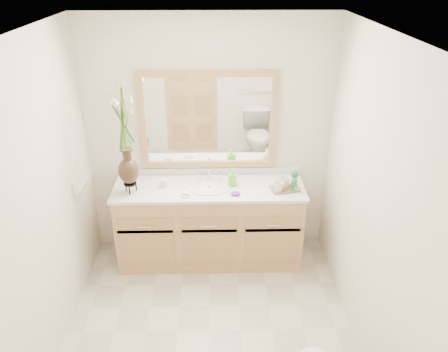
{
  "coord_description": "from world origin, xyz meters",
  "views": [
    {
      "loc": [
        0.07,
        -2.69,
        2.82
      ],
      "look_at": [
        0.14,
        0.65,
        1.13
      ],
      "focal_mm": 35.0,
      "sensor_mm": 36.0,
      "label": 1
    }
  ],
  "objects_px": {
    "flower_vase": "(124,130)",
    "tumbler": "(164,183)",
    "tray": "(284,189)",
    "soap_bottle": "(233,178)"
  },
  "relations": [
    {
      "from": "soap_bottle",
      "to": "tray",
      "type": "xyz_separation_m",
      "value": [
        0.49,
        -0.1,
        -0.07
      ]
    },
    {
      "from": "soap_bottle",
      "to": "flower_vase",
      "type": "bearing_deg",
      "value": -163.29
    },
    {
      "from": "flower_vase",
      "to": "soap_bottle",
      "type": "relative_size",
      "value": 5.79
    },
    {
      "from": "flower_vase",
      "to": "soap_bottle",
      "type": "bearing_deg",
      "value": 7.17
    },
    {
      "from": "tumbler",
      "to": "soap_bottle",
      "type": "height_order",
      "value": "soap_bottle"
    },
    {
      "from": "flower_vase",
      "to": "soap_bottle",
      "type": "xyz_separation_m",
      "value": [
        0.96,
        0.12,
        -0.54
      ]
    },
    {
      "from": "soap_bottle",
      "to": "tray",
      "type": "bearing_deg",
      "value": -2.35
    },
    {
      "from": "flower_vase",
      "to": "tray",
      "type": "distance_m",
      "value": 1.58
    },
    {
      "from": "tray",
      "to": "flower_vase",
      "type": "bearing_deg",
      "value": 169.1
    },
    {
      "from": "flower_vase",
      "to": "tumbler",
      "type": "relative_size",
      "value": 11.36
    }
  ]
}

